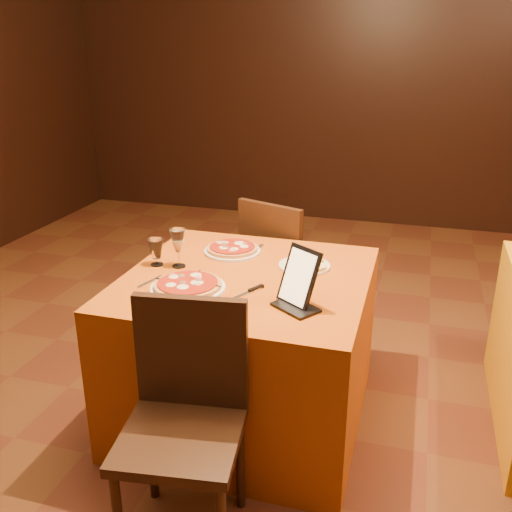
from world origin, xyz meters
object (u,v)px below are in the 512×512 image
(main_table, at_px, (247,347))
(wine_glass, at_px, (178,248))
(chair_main_far, at_px, (287,270))
(tablet, at_px, (299,277))
(pizza_far, at_px, (232,250))
(chair_main_near, at_px, (180,437))
(pizza_near, at_px, (188,286))
(water_glass, at_px, (156,252))

(main_table, height_order, wine_glass, wine_glass)
(wine_glass, bearing_deg, main_table, -2.89)
(chair_main_far, height_order, tablet, tablet)
(pizza_far, distance_m, tablet, 0.68)
(wine_glass, bearing_deg, chair_main_far, 67.01)
(tablet, bearing_deg, chair_main_near, -82.18)
(chair_main_far, bearing_deg, main_table, 110.60)
(main_table, height_order, pizza_near, pizza_near)
(chair_main_far, bearing_deg, pizza_far, 94.51)
(main_table, xyz_separation_m, chair_main_near, (0.00, -0.80, 0.08))
(chair_main_far, bearing_deg, tablet, 126.05)
(pizza_far, distance_m, water_glass, 0.40)
(pizza_far, relative_size, tablet, 1.18)
(pizza_near, xyz_separation_m, pizza_far, (0.04, 0.49, 0.00))
(main_table, relative_size, pizza_near, 3.37)
(chair_main_far, xyz_separation_m, water_glass, (-0.46, -0.82, 0.36))
(chair_main_far, relative_size, tablet, 3.73)
(chair_main_near, distance_m, pizza_far, 1.12)
(chair_main_near, bearing_deg, chair_main_far, 82.10)
(wine_glass, bearing_deg, pizza_near, -58.40)
(chair_main_far, height_order, pizza_far, chair_main_far)
(main_table, relative_size, pizza_far, 3.83)
(pizza_far, bearing_deg, water_glass, -138.09)
(pizza_far, xyz_separation_m, tablet, (0.45, -0.49, 0.10))
(chair_main_near, xyz_separation_m, pizza_far, (-0.16, 1.07, 0.31))
(wine_glass, height_order, tablet, tablet)
(wine_glass, distance_m, tablet, 0.68)
(chair_main_far, xyz_separation_m, tablet, (0.29, -1.05, 0.41))
(tablet, bearing_deg, water_glass, -162.38)
(chair_main_near, relative_size, chair_main_far, 1.00)
(chair_main_near, bearing_deg, main_table, 82.10)
(tablet, bearing_deg, wine_glass, -165.94)
(chair_main_far, xyz_separation_m, wine_glass, (-0.34, -0.81, 0.39))
(chair_main_near, height_order, water_glass, chair_main_near)
(pizza_far, relative_size, water_glass, 2.21)
(chair_main_near, bearing_deg, wine_glass, 105.08)
(main_table, height_order, water_glass, water_glass)
(chair_main_near, distance_m, chair_main_far, 1.62)
(water_glass, bearing_deg, pizza_far, 41.91)
(main_table, distance_m, water_glass, 0.63)
(chair_main_near, distance_m, pizza_near, 0.69)
(chair_main_near, relative_size, tablet, 3.73)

